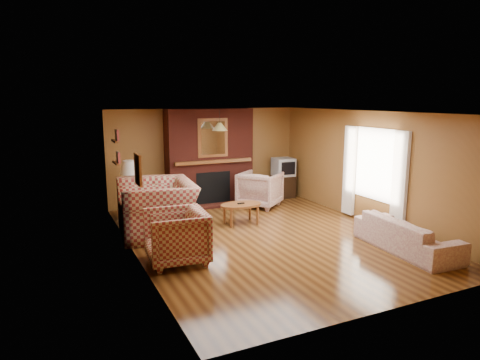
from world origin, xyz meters
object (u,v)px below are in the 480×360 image
plaid_armchair (176,237)px  fireplace (210,158)px  coffee_table (241,206)px  crt_tv (283,167)px  tv_stand (283,186)px  plaid_loveseat (157,208)px  floral_sofa (407,234)px  floral_armchair (260,189)px  table_lamp (130,175)px  side_table (131,205)px

plaid_armchair → fireplace: bearing=156.0°
plaid_armchair → coffee_table: bearing=134.0°
crt_tv → tv_stand: bearing=90.0°
plaid_armchair → plaid_loveseat: bearing=-178.6°
plaid_armchair → floral_sofa: size_ratio=0.48×
fireplace → floral_armchair: bearing=-38.9°
plaid_armchair → floral_sofa: plaid_armchair is taller
fireplace → table_lamp: (-2.10, -0.53, -0.19)m
plaid_armchair → tv_stand: bearing=134.8°
plaid_loveseat → tv_stand: 4.26m
floral_sofa → plaid_armchair: bearing=76.9°
side_table → fireplace: bearing=14.3°
side_table → tv_stand: (4.15, 0.35, -0.00)m
floral_armchair → plaid_armchair: bearing=93.4°
plaid_loveseat → crt_tv: (3.90, 1.70, 0.30)m
crt_tv → plaid_loveseat: bearing=-156.4°
tv_stand → plaid_armchair: bearing=-136.5°
fireplace → floral_sofa: (1.90, -4.70, -0.89)m
floral_sofa → tv_stand: 4.52m
plaid_loveseat → side_table: (-0.25, 1.36, -0.23)m
side_table → plaid_loveseat: bearing=-79.6°
floral_armchair → coffee_table: size_ratio=1.05×
side_table → crt_tv: (4.15, 0.34, 0.53)m
coffee_table → side_table: side_table is taller
fireplace → plaid_armchair: (-1.95, -3.53, -0.74)m
floral_armchair → tv_stand: (1.04, 0.63, -0.14)m
floral_sofa → plaid_loveseat: bearing=57.0°
table_lamp → crt_tv: (4.15, 0.34, -0.16)m
plaid_loveseat → table_lamp: bearing=-163.8°
floral_sofa → floral_armchair: size_ratio=2.10×
floral_sofa → crt_tv: (0.15, 4.51, 0.54)m
floral_armchair → crt_tv: size_ratio=1.73×
plaid_armchair → tv_stand: 5.22m
fireplace → floral_sofa: 5.15m
fireplace → floral_sofa: bearing=-68.0°
floral_armchair → fireplace: bearing=12.1°
tv_stand → coffee_table: bearing=-135.7°
side_table → table_lamp: (0.00, 0.00, 0.69)m
table_lamp → side_table: bearing=0.0°
plaid_armchair → crt_tv: crt_tv is taller
coffee_table → table_lamp: 2.58m
fireplace → plaid_armchair: fireplace is taller
fireplace → plaid_loveseat: fireplace is taller
plaid_armchair → crt_tv: (4.00, 3.34, 0.39)m
plaid_loveseat → crt_tv: size_ratio=2.94×
crt_tv → floral_armchair: bearing=-148.9°
crt_tv → coffee_table: bearing=-139.4°
floral_sofa → side_table: (-4.00, 4.17, 0.01)m
coffee_table → crt_tv: size_ratio=1.65×
table_lamp → crt_tv: size_ratio=1.29×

